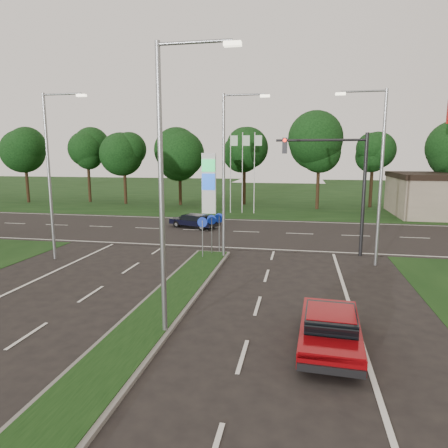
# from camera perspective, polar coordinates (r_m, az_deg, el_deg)

# --- Properties ---
(verge_far) EXTENTS (160.00, 50.00, 0.02)m
(verge_far) POSITION_cam_1_polar(r_m,az_deg,el_deg) (61.10, 6.23, 4.28)
(verge_far) COLOR black
(verge_far) RESTS_ON ground
(cross_road) EXTENTS (160.00, 12.00, 0.02)m
(cross_road) POSITION_cam_1_polar(r_m,az_deg,el_deg) (30.58, 1.34, -1.08)
(cross_road) COLOR black
(cross_road) RESTS_ON ground
(median_kerb) EXTENTS (2.00, 26.00, 0.12)m
(median_kerb) POSITION_cam_1_polar(r_m,az_deg,el_deg) (12.24, -15.40, -18.22)
(median_kerb) COLOR slate
(median_kerb) RESTS_ON ground
(streetlight_median_near) EXTENTS (2.53, 0.22, 9.00)m
(streetlight_median_near) POSITION_cam_1_polar(r_m,az_deg,el_deg) (12.31, -8.11, 6.61)
(streetlight_median_near) COLOR gray
(streetlight_median_near) RESTS_ON ground
(streetlight_median_far) EXTENTS (2.53, 0.22, 9.00)m
(streetlight_median_far) POSITION_cam_1_polar(r_m,az_deg,el_deg) (22.00, 0.46, 8.03)
(streetlight_median_far) COLOR gray
(streetlight_median_far) RESTS_ON ground
(streetlight_left_far) EXTENTS (2.53, 0.22, 9.00)m
(streetlight_left_far) POSITION_cam_1_polar(r_m,az_deg,el_deg) (23.72, -23.38, 7.37)
(streetlight_left_far) COLOR gray
(streetlight_left_far) RESTS_ON ground
(streetlight_right_far) EXTENTS (2.53, 0.22, 9.00)m
(streetlight_right_far) POSITION_cam_1_polar(r_m,az_deg,el_deg) (21.96, 21.08, 7.39)
(streetlight_right_far) COLOR gray
(streetlight_right_far) RESTS_ON ground
(traffic_signal) EXTENTS (5.10, 0.42, 7.00)m
(traffic_signal) POSITION_cam_1_polar(r_m,az_deg,el_deg) (23.75, 16.33, 6.74)
(traffic_signal) COLOR black
(traffic_signal) RESTS_ON ground
(median_signs) EXTENTS (1.16, 1.76, 2.38)m
(median_signs) POSITION_cam_1_polar(r_m,az_deg,el_deg) (22.94, -1.82, -0.36)
(median_signs) COLOR gray
(median_signs) RESTS_ON ground
(gas_pylon) EXTENTS (5.80, 1.26, 8.00)m
(gas_pylon) POSITION_cam_1_polar(r_m,az_deg,el_deg) (39.74, -1.86, 6.06)
(gas_pylon) COLOR silver
(gas_pylon) RESTS_ON ground
(treeline_far) EXTENTS (6.00, 6.00, 9.90)m
(treeline_far) POSITION_cam_1_polar(r_m,az_deg,el_deg) (45.83, 4.90, 11.06)
(treeline_far) COLOR black
(treeline_far) RESTS_ON ground
(red_sedan) EXTENTS (1.96, 4.32, 1.16)m
(red_sedan) POSITION_cam_1_polar(r_m,az_deg,el_deg) (12.80, 14.92, -14.11)
(red_sedan) COLOR maroon
(red_sedan) RESTS_ON ground
(navy_sedan) EXTENTS (4.23, 2.93, 1.08)m
(navy_sedan) POSITION_cam_1_polar(r_m,az_deg,el_deg) (32.12, -4.23, 0.47)
(navy_sedan) COLOR black
(navy_sedan) RESTS_ON ground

